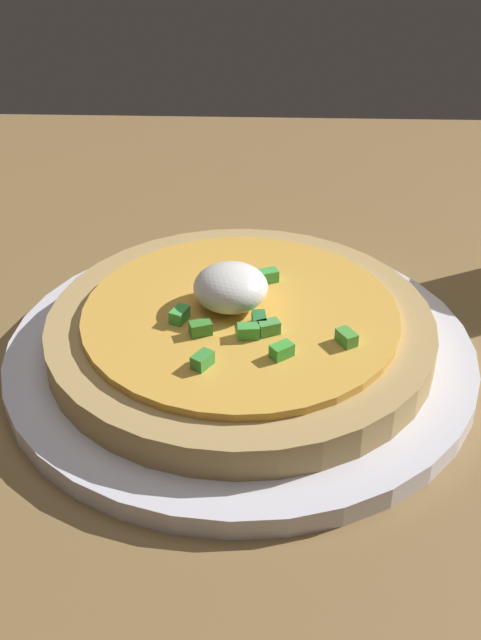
# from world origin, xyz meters

# --- Properties ---
(dining_table) EXTENTS (1.15, 0.67, 0.03)m
(dining_table) POSITION_xyz_m (0.00, 0.00, 0.01)
(dining_table) COLOR olive
(dining_table) RESTS_ON ground
(plate) EXTENTS (0.30, 0.30, 0.01)m
(plate) POSITION_xyz_m (0.04, -0.11, 0.03)
(plate) COLOR white
(plate) RESTS_ON dining_table
(pizza) EXTENTS (0.24, 0.24, 0.05)m
(pizza) POSITION_xyz_m (0.04, -0.11, 0.05)
(pizza) COLOR tan
(pizza) RESTS_ON plate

